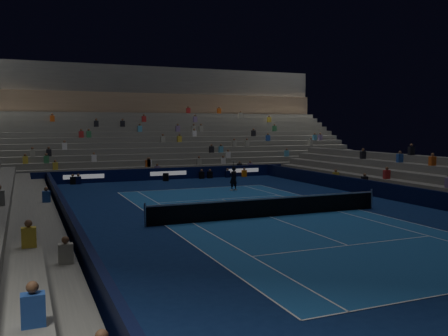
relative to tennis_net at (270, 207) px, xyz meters
The scene contains 9 objects.
ground 0.50m from the tennis_net, ahead, with size 90.00×90.00×0.00m, color #0D204F.
court_surface 0.50m from the tennis_net, ahead, with size 10.97×23.77×0.01m, color #1B5294.
sponsor_barrier_far 18.50m from the tennis_net, 90.00° to the left, with size 44.00×0.25×1.00m, color #080D33.
sponsor_barrier_east 9.70m from the tennis_net, ahead, with size 0.25×37.00×1.00m, color black.
sponsor_barrier_west 9.70m from the tennis_net, behind, with size 0.25×37.00×1.00m, color black.
grandstand_main 28.05m from the tennis_net, 90.00° to the left, with size 44.00×15.20×11.20m.
tennis_net is the anchor object (origin of this frame).
tennis_player 10.08m from the tennis_net, 76.75° to the left, with size 0.63×0.41×1.73m, color black.
broadcast_camera 17.58m from the tennis_net, 91.47° to the left, with size 0.63×1.01×0.63m.
Camera 1 is at (-11.42, -21.37, 4.59)m, focal length 38.71 mm.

